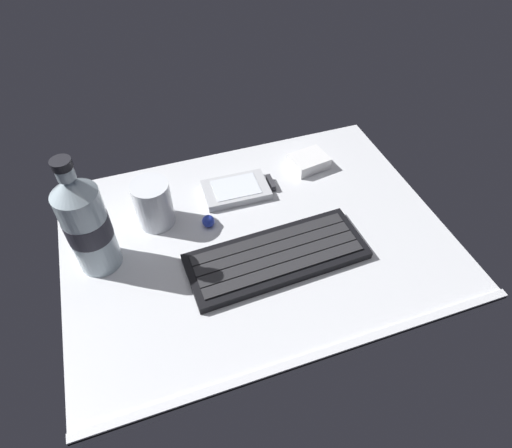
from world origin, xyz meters
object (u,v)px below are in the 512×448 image
juice_cup (154,205)px  charger_block (309,161)px  trackball_mouse (208,221)px  water_bottle (86,224)px  keyboard (277,256)px  handheld_device (239,189)px

juice_cup → charger_block: size_ratio=1.21×
trackball_mouse → juice_cup: bearing=154.3°
juice_cup → trackball_mouse: size_ratio=3.86×
juice_cup → water_bottle: size_ratio=0.41×
keyboard → water_bottle: water_bottle is taller
water_bottle → juice_cup: bearing=31.0°
juice_cup → charger_block: bearing=9.5°
handheld_device → juice_cup: size_ratio=1.53×
juice_cup → trackball_mouse: juice_cup is taller
keyboard → trackball_mouse: size_ratio=13.38×
juice_cup → water_bottle: water_bottle is taller
handheld_device → trackball_mouse: trackball_mouse is taller
keyboard → juice_cup: bearing=138.6°
handheld_device → charger_block: charger_block is taller
keyboard → charger_block: (14.47, 20.06, 0.39)cm
handheld_device → charger_block: size_ratio=1.85×
handheld_device → charger_block: (15.33, 2.71, 0.47)cm
keyboard → water_bottle: size_ratio=1.41×
juice_cup → handheld_device: bearing=8.9°
keyboard → trackball_mouse: trackball_mouse is taller
keyboard → charger_block: 24.74cm
juice_cup → charger_block: juice_cup is taller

